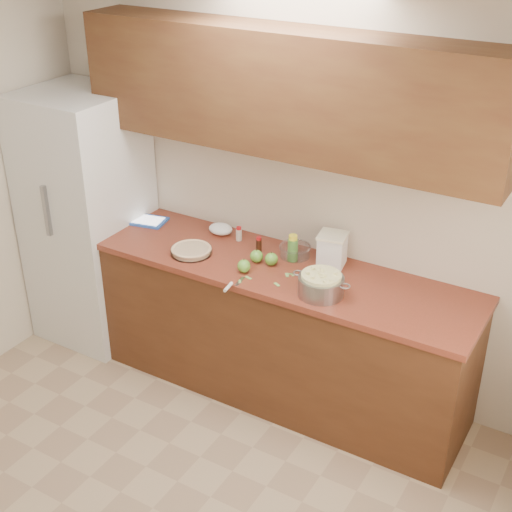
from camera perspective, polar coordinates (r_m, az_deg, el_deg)
The scene contains 23 objects.
room_shell at distance 3.16m, azimuth -12.38°, elevation -5.55°, with size 3.60×3.60×3.60m.
counter_run at distance 4.60m, azimuth 0.99°, elevation -5.65°, with size 2.64×0.68×0.92m.
upper_cabinets at distance 4.11m, azimuth 2.26°, elevation 13.00°, with size 2.60×0.34×0.70m, color #513318.
fridge at distance 5.14m, azimuth -13.26°, elevation 2.94°, with size 0.70×0.70×1.80m, color silver.
pie at distance 4.49m, azimuth -5.20°, elevation 0.44°, with size 0.26×0.26×0.04m.
colander at distance 4.04m, azimuth 5.21°, elevation -2.30°, with size 0.35×0.26×0.13m.
flour_canister at distance 4.33m, azimuth 6.11°, elevation 0.53°, with size 0.20×0.20×0.21m.
tablet at distance 4.96m, azimuth -8.63°, elevation 2.79°, with size 0.27×0.23×0.02m.
paring_knife at distance 4.12m, azimuth -2.11°, elevation -2.43°, with size 0.05×0.21×0.02m.
lemon_bottle at distance 4.38m, azimuth 2.96°, elevation 0.63°, with size 0.06×0.06×0.17m.
cinnamon_shaker at distance 4.64m, azimuth -1.38°, elevation 1.78°, with size 0.04×0.04×0.10m.
vanilla_bottle at distance 4.48m, azimuth 0.22°, elevation 0.89°, with size 0.04×0.04×0.10m.
mixing_bowl at distance 4.44m, azimuth 3.13°, elevation 0.45°, with size 0.20×0.20×0.07m.
paper_towel at distance 4.73m, azimuth -2.84°, elevation 2.17°, with size 0.16×0.13×0.07m, color white.
apple_left at distance 4.37m, azimuth 0.04°, elevation -0.02°, with size 0.08×0.08×0.09m.
apple_center at distance 4.34m, azimuth 1.24°, elevation -0.25°, with size 0.08×0.08×0.09m.
apple_front at distance 4.26m, azimuth -0.97°, elevation -0.81°, with size 0.08×0.08×0.09m.
peel_a at distance 4.15m, azimuth 1.68°, elevation -2.29°, with size 0.05×0.02×0.00m, color #80B658.
peel_b at distance 4.18m, azimuth -1.30°, elevation -2.04°, with size 0.04×0.01×0.00m, color #80B658.
peel_c at distance 4.25m, azimuth 2.50°, elevation -1.53°, with size 0.05×0.02×0.00m, color #80B658.
peel_d at distance 4.25m, azimuth 2.78°, elevation -1.46°, with size 0.03×0.01×0.00m, color #80B658.
peel_e at distance 4.21m, azimuth -0.61°, elevation -1.75°, with size 0.05×0.02×0.00m, color #80B658.
peel_f at distance 4.25m, azimuth 2.93°, elevation -1.51°, with size 0.04×0.01×0.00m, color #80B658.
Camera 1 is at (1.89, -1.87, 3.00)m, focal length 50.00 mm.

